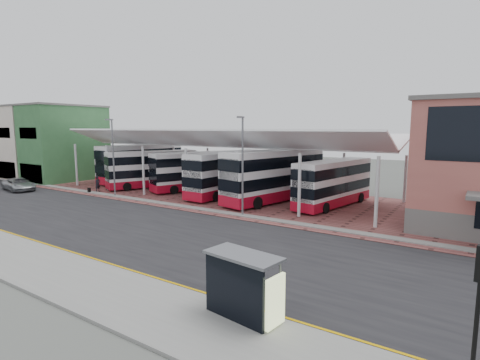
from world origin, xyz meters
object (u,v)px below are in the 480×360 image
at_px(bus_2, 197,171).
at_px(bus_4, 274,176).
at_px(bus_1, 152,169).
at_px(bus_3, 228,174).
at_px(pedestrian, 98,184).
at_px(bus_0, 141,163).
at_px(bus_shelter, 244,281).
at_px(bus_5, 333,183).
at_px(traffic_signal_west, 479,296).
at_px(silver_car, 19,184).

height_order(bus_2, bus_4, bus_4).
distance_m(bus_1, bus_2, 5.93).
height_order(bus_3, pedestrian, bus_3).
height_order(bus_0, bus_2, bus_0).
distance_m(bus_2, pedestrian, 11.06).
bearing_deg(bus_3, pedestrian, -151.72).
distance_m(bus_3, bus_shelter, 26.38).
distance_m(bus_0, bus_2, 10.70).
height_order(bus_2, bus_shelter, bus_2).
height_order(bus_3, bus_4, bus_4).
distance_m(bus_3, bus_5, 11.30).
relative_size(bus_4, bus_shelter, 3.95).
distance_m(bus_2, traffic_signal_west, 35.23).
distance_m(bus_0, bus_shelter, 38.90).
xyz_separation_m(bus_1, bus_shelter, (26.36, -20.53, -0.59)).
bearing_deg(bus_1, bus_4, 27.38).
height_order(bus_1, bus_shelter, bus_1).
relative_size(bus_3, bus_4, 0.91).
relative_size(bus_0, pedestrian, 6.73).
distance_m(bus_5, traffic_signal_west, 24.65).
xyz_separation_m(bus_2, bus_shelter, (20.60, -21.92, -0.59)).
bearing_deg(bus_4, bus_3, -168.97).
xyz_separation_m(silver_car, pedestrian, (8.66, 4.21, 0.22)).
bearing_deg(bus_0, pedestrian, -69.96).
bearing_deg(pedestrian, bus_2, -55.03).
distance_m(silver_car, pedestrian, 9.63).
bearing_deg(bus_4, bus_5, 22.99).
relative_size(bus_5, traffic_signal_west, 2.57).
bearing_deg(silver_car, bus_5, -62.28).
bearing_deg(bus_1, bus_3, 29.27).
bearing_deg(bus_1, bus_5, 29.54).
bearing_deg(silver_car, traffic_signal_west, -94.30).
bearing_deg(bus_5, bus_4, -160.08).
height_order(bus_5, bus_shelter, bus_5).
height_order(bus_0, silver_car, bus_0).
relative_size(bus_2, bus_4, 0.86).
height_order(bus_2, traffic_signal_west, bus_2).
bearing_deg(bus_3, bus_5, 6.36).
bearing_deg(bus_1, traffic_signal_west, -5.46).
xyz_separation_m(bus_0, silver_car, (-6.37, -12.65, -1.76)).
height_order(bus_2, pedestrian, bus_2).
height_order(bus_1, traffic_signal_west, bus_1).
xyz_separation_m(bus_0, bus_4, (21.22, -2.21, 0.04)).
distance_m(bus_shelter, traffic_signal_west, 7.23).
distance_m(bus_1, bus_5, 21.96).
bearing_deg(bus_3, traffic_signal_west, -40.19).
xyz_separation_m(bus_5, bus_shelter, (4.45, -21.96, -0.50)).
bearing_deg(bus_shelter, pedestrian, 160.54).
bearing_deg(bus_4, silver_car, -146.30).
bearing_deg(traffic_signal_west, bus_3, 146.86).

